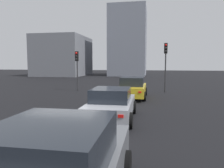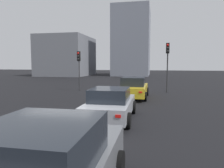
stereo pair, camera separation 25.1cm
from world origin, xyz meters
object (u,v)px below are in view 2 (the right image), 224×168
(car_yellow_left_lead, at_px, (134,88))
(traffic_light_near_right, at_px, (168,57))
(traffic_light_near_left, at_px, (79,62))
(car_silver_left_second, at_px, (110,104))

(car_yellow_left_lead, relative_size, traffic_light_near_right, 1.01)
(traffic_light_near_left, bearing_deg, car_silver_left_second, 34.88)
(car_silver_left_second, height_order, traffic_light_near_left, traffic_light_near_left)
(car_silver_left_second, bearing_deg, traffic_light_near_right, -17.78)
(car_yellow_left_lead, relative_size, car_silver_left_second, 1.03)
(car_yellow_left_lead, height_order, car_silver_left_second, car_yellow_left_lead)
(traffic_light_near_left, distance_m, traffic_light_near_right, 8.06)
(traffic_light_near_left, bearing_deg, car_yellow_left_lead, 66.56)
(traffic_light_near_left, xyz_separation_m, traffic_light_near_right, (0.32, -8.05, 0.44))
(car_yellow_left_lead, height_order, traffic_light_near_left, traffic_light_near_left)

